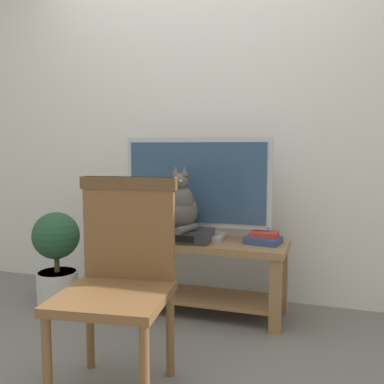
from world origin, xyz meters
The scene contains 9 objects.
ground_plane centered at (0.00, 0.00, 0.00)m, with size 12.00×12.00×0.00m, color slate.
back_wall centered at (0.00, 0.92, 1.40)m, with size 7.00×0.12×2.80m, color silver.
tv_stand centered at (0.06, 0.49, 0.33)m, with size 1.21×0.43×0.49m.
tv centered at (0.06, 0.55, 0.84)m, with size 0.99×0.20×0.67m.
media_box centered at (0.01, 0.42, 0.53)m, with size 0.37×0.23×0.08m.
cat centered at (0.01, 0.40, 0.72)m, with size 0.20×0.32×0.41m.
wooden_chair centered at (0.01, -0.46, 0.55)m, with size 0.52×0.53×0.96m.
book_stack centered at (0.52, 0.51, 0.53)m, with size 0.24×0.20×0.08m.
potted_plant centered at (-0.89, 0.33, 0.35)m, with size 0.32×0.32×0.65m.
Camera 1 is at (0.92, -2.20, 1.10)m, focal length 40.77 mm.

